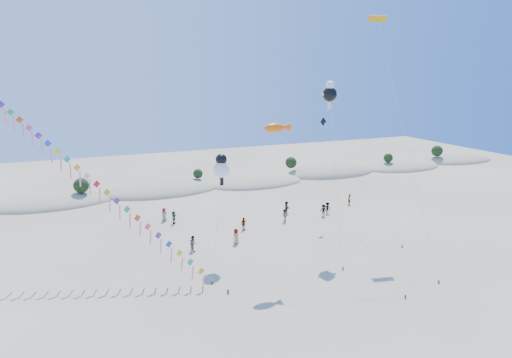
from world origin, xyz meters
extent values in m
plane|color=gray|center=(0.00, 0.00, 0.00)|extent=(160.00, 160.00, 0.00)
ellipsoid|color=tan|center=(-16.00, 44.60, 0.00)|extent=(17.60, 9.68, 3.00)
ellipsoid|color=#1F3D16|center=(-16.00, 44.60, 0.83)|extent=(14.08, 6.34, 0.70)
ellipsoid|color=tan|center=(0.00, 45.30, 0.00)|extent=(19.00, 10.45, 3.40)
ellipsoid|color=#1F3D16|center=(0.00, 45.30, 0.94)|extent=(15.20, 6.84, 0.76)
ellipsoid|color=tan|center=(16.00, 43.90, 0.00)|extent=(16.40, 9.02, 2.80)
ellipsoid|color=#1F3D16|center=(16.00, 43.90, 0.77)|extent=(13.12, 5.90, 0.66)
ellipsoid|color=tan|center=(32.00, 45.70, 0.00)|extent=(18.00, 9.90, 3.80)
ellipsoid|color=#1F3D16|center=(32.00, 45.70, 1.04)|extent=(14.40, 6.48, 0.72)
ellipsoid|color=tan|center=(48.00, 44.50, 0.00)|extent=(16.80, 9.24, 3.00)
ellipsoid|color=#1F3D16|center=(48.00, 44.50, 0.83)|extent=(13.44, 6.05, 0.67)
ellipsoid|color=tan|center=(64.00, 45.90, 0.00)|extent=(17.60, 9.68, 3.20)
ellipsoid|color=#1F3D16|center=(64.00, 45.90, 0.88)|extent=(14.08, 6.34, 0.70)
sphere|color=black|center=(-12.00, 43.40, 2.48)|extent=(2.20, 2.20, 2.20)
sphere|color=black|center=(6.00, 45.40, 2.24)|extent=(1.60, 1.60, 1.60)
sphere|color=black|center=(24.00, 46.80, 2.44)|extent=(2.10, 2.10, 2.10)
sphere|color=black|center=(44.00, 44.10, 2.32)|extent=(1.80, 1.80, 1.80)
sphere|color=black|center=(58.00, 45.60, 2.52)|extent=(2.30, 2.30, 2.30)
cube|color=#3F2D1E|center=(-1.06, 9.54, 0.17)|extent=(0.12, 0.12, 0.35)
cylinder|color=silver|center=(-11.13, 18.66, 9.11)|extent=(20.16, 18.26, 18.23)
cube|color=gold|center=(-2.91, 11.22, 1.67)|extent=(1.31, 0.51, 1.38)
cube|color=pink|center=(-2.73, 11.27, 0.57)|extent=(0.19, 0.45, 1.55)
cube|color=#16AC95|center=(-3.67, 11.91, 2.36)|extent=(1.31, 0.51, 1.38)
cube|color=pink|center=(-3.49, 11.96, 1.26)|extent=(0.19, 0.45, 1.55)
cube|color=yellow|center=(-4.43, 12.60, 3.05)|extent=(1.31, 0.51, 1.38)
cube|color=pink|center=(-4.25, 12.65, 1.95)|extent=(0.19, 0.45, 1.55)
cube|color=blue|center=(-5.19, 13.29, 3.74)|extent=(1.31, 0.51, 1.38)
cube|color=pink|center=(-5.01, 13.34, 2.64)|extent=(0.19, 0.45, 1.55)
cube|color=purple|center=(-5.95, 13.97, 4.43)|extent=(1.31, 0.51, 1.38)
cube|color=pink|center=(-5.77, 14.02, 3.33)|extent=(0.19, 0.45, 1.55)
cube|color=#FF507B|center=(-6.72, 14.66, 5.12)|extent=(1.31, 0.51, 1.38)
cube|color=pink|center=(-6.54, 14.71, 4.02)|extent=(0.19, 0.45, 1.55)
cube|color=#DB4C12|center=(-7.48, 15.35, 5.81)|extent=(1.31, 0.51, 1.38)
cube|color=pink|center=(-7.30, 15.40, 4.71)|extent=(0.19, 0.45, 1.55)
cube|color=green|center=(-8.24, 16.04, 6.50)|extent=(1.31, 0.51, 1.38)
cube|color=pink|center=(-8.06, 16.09, 5.40)|extent=(0.19, 0.45, 1.55)
cube|color=#4F279D|center=(-9.00, 16.73, 7.19)|extent=(1.31, 0.51, 1.38)
cube|color=pink|center=(-8.82, 16.78, 6.09)|extent=(0.19, 0.45, 1.55)
cube|color=#A5C617|center=(-9.76, 17.42, 7.87)|extent=(1.31, 0.51, 1.38)
cube|color=pink|center=(-9.58, 17.47, 6.77)|extent=(0.19, 0.45, 1.55)
cube|color=red|center=(-10.53, 18.11, 8.56)|extent=(1.31, 0.51, 1.38)
cube|color=pink|center=(-10.35, 18.16, 7.46)|extent=(0.19, 0.45, 1.55)
cube|color=white|center=(-11.29, 18.80, 9.25)|extent=(1.31, 0.51, 1.38)
cube|color=pink|center=(-11.11, 18.85, 8.15)|extent=(0.19, 0.45, 1.55)
cube|color=gold|center=(-12.05, 19.49, 9.94)|extent=(1.31, 0.51, 1.38)
cube|color=pink|center=(-11.87, 19.54, 8.84)|extent=(0.19, 0.45, 1.55)
cube|color=#16AC95|center=(-12.81, 20.18, 10.63)|extent=(1.31, 0.51, 1.38)
cube|color=pink|center=(-12.63, 20.23, 9.53)|extent=(0.19, 0.45, 1.55)
cube|color=yellow|center=(-13.58, 20.87, 11.32)|extent=(1.31, 0.51, 1.38)
cube|color=pink|center=(-13.40, 20.92, 10.22)|extent=(0.19, 0.45, 1.55)
cube|color=blue|center=(-14.34, 21.56, 12.01)|extent=(1.31, 0.51, 1.38)
cube|color=pink|center=(-14.16, 21.61, 10.91)|extent=(0.19, 0.45, 1.55)
cube|color=purple|center=(-15.10, 22.25, 12.70)|extent=(1.31, 0.51, 1.38)
cube|color=pink|center=(-14.92, 22.30, 11.60)|extent=(0.19, 0.45, 1.55)
cube|color=#FF507B|center=(-15.86, 22.94, 13.39)|extent=(1.31, 0.51, 1.38)
cube|color=pink|center=(-15.68, 22.99, 12.29)|extent=(0.19, 0.45, 1.55)
cube|color=#DB4C12|center=(-16.62, 23.63, 14.08)|extent=(1.31, 0.51, 1.38)
cube|color=pink|center=(-16.44, 23.68, 12.98)|extent=(0.19, 0.45, 1.55)
cube|color=green|center=(-17.39, 24.32, 14.77)|extent=(1.31, 0.51, 1.38)
cube|color=pink|center=(-17.21, 24.37, 13.67)|extent=(0.19, 0.45, 1.55)
cube|color=#4F279D|center=(-18.15, 25.01, 15.46)|extent=(1.31, 0.51, 1.38)
cube|color=pink|center=(-17.97, 25.06, 14.36)|extent=(0.19, 0.45, 1.55)
cube|color=#3F2D1E|center=(12.39, 3.08, 0.15)|extent=(0.10, 0.10, 0.30)
cylinder|color=silver|center=(8.68, 8.25, 6.73)|extent=(7.46, 10.37, 13.48)
ellipsoid|color=#FD610D|center=(4.96, 13.42, 13.47)|extent=(2.00, 0.88, 0.88)
cone|color=#FD610D|center=(6.08, 13.42, 13.47)|extent=(0.80, 0.80, 0.80)
cube|color=#3F2D1E|center=(-1.80, 11.70, 0.15)|extent=(0.10, 0.10, 0.30)
cylinder|color=silver|center=(-0.35, 14.56, 4.55)|extent=(2.93, 5.74, 9.12)
sphere|color=white|center=(1.10, 17.41, 9.10)|extent=(1.66, 1.66, 1.66)
sphere|color=black|center=(1.10, 17.41, 10.10)|extent=(1.11, 1.11, 1.11)
cube|color=black|center=(1.10, 17.41, 7.87)|extent=(0.35, 0.18, 0.80)
cube|color=#3F2D1E|center=(10.59, 9.61, 0.15)|extent=(0.10, 0.10, 0.30)
cylinder|color=silver|center=(11.94, 13.56, 8.09)|extent=(2.73, 7.91, 16.18)
sphere|color=black|center=(13.29, 17.50, 16.17)|extent=(1.52, 1.52, 1.52)
sphere|color=white|center=(13.29, 17.50, 17.08)|extent=(0.99, 0.99, 0.99)
cube|color=white|center=(13.29, 17.50, 15.01)|extent=(0.35, 0.18, 0.80)
cube|color=white|center=(12.59, 17.50, 16.17)|extent=(0.60, 0.15, 0.25)
cube|color=white|center=(13.99, 17.50, 16.17)|extent=(0.60, 0.15, 0.25)
cube|color=#3F2D1E|center=(16.99, 4.01, 0.15)|extent=(0.10, 0.10, 0.30)
cylinder|color=silver|center=(18.49, 11.49, 12.10)|extent=(3.03, 15.00, 24.21)
cube|color=#DC9B0B|center=(19.99, 18.98, 24.20)|extent=(2.09, 0.85, 0.73)
cube|color=black|center=(19.99, 19.00, 24.20)|extent=(2.02, 0.53, 0.19)
cube|color=#3F2D1E|center=(19.56, 11.73, 0.15)|extent=(0.10, 0.10, 0.30)
cylinder|color=silver|center=(18.13, 17.94, 6.25)|extent=(2.89, 12.45, 12.51)
cube|color=black|center=(16.70, 24.15, 12.49)|extent=(1.04, 0.31, 1.07)
imported|color=slate|center=(-1.52, 19.59, 0.84)|extent=(0.83, 0.96, 1.69)
imported|color=slate|center=(3.39, 19.72, 0.86)|extent=(0.99, 0.85, 1.72)
imported|color=slate|center=(5.67, 23.42, 0.78)|extent=(0.99, 0.72, 1.57)
imported|color=slate|center=(13.31, 27.16, 0.83)|extent=(0.72, 1.59, 1.66)
imported|color=slate|center=(18.38, 25.03, 0.77)|extent=(1.15, 0.99, 1.54)
imported|color=slate|center=(11.47, 24.15, 0.81)|extent=(0.88, 0.97, 1.62)
imported|color=slate|center=(-2.51, 30.37, 0.85)|extent=(0.99, 0.91, 1.70)
imported|color=slate|center=(23.33, 27.17, 0.80)|extent=(0.69, 0.63, 1.59)
imported|color=slate|center=(17.25, 24.18, 0.79)|extent=(1.15, 1.14, 1.59)
imported|color=slate|center=(-1.56, 28.96, 0.79)|extent=(0.98, 1.53, 1.58)
camera|label=1|loc=(-11.56, -21.99, 18.19)|focal=30.00mm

